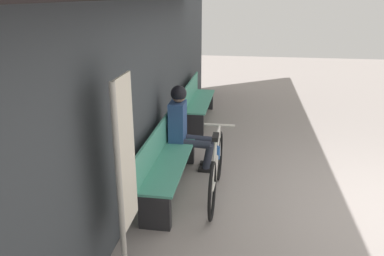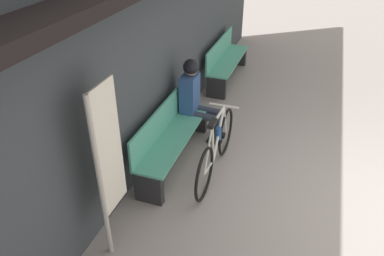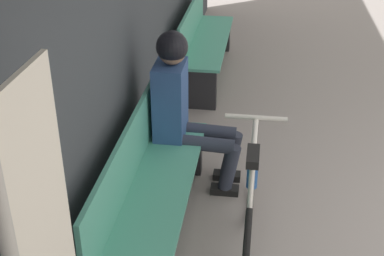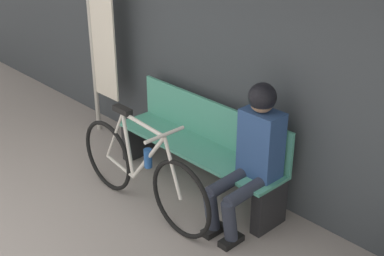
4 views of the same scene
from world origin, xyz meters
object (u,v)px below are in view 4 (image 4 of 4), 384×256
(park_bench_near, at_px, (201,148))
(banner_pole, at_px, (100,41))
(person_seated, at_px, (253,149))
(bicycle, at_px, (141,172))

(park_bench_near, distance_m, banner_pole, 1.70)
(person_seated, relative_size, banner_pole, 0.68)
(park_bench_near, height_order, person_seated, person_seated)
(bicycle, xyz_separation_m, banner_pole, (-1.50, 0.67, 0.71))
(person_seated, bearing_deg, banner_pole, 176.86)
(person_seated, bearing_deg, bicycle, -145.15)
(bicycle, distance_m, person_seated, 1.01)
(person_seated, distance_m, banner_pole, 2.31)
(park_bench_near, relative_size, bicycle, 1.09)
(park_bench_near, height_order, bicycle, bicycle)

